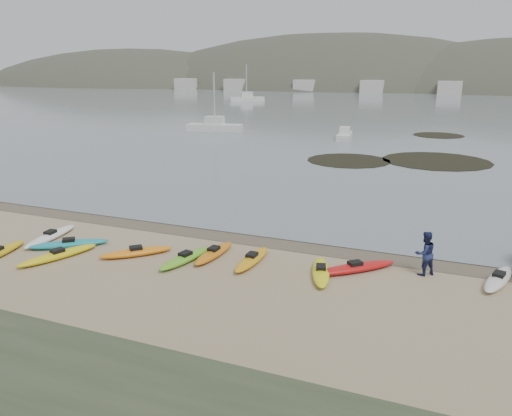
% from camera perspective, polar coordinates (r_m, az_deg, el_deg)
% --- Properties ---
extents(ground, '(600.00, 600.00, 0.00)m').
position_cam_1_polar(ground, '(25.39, 0.00, -3.26)').
color(ground, tan).
rests_on(ground, ground).
extents(wet_sand, '(60.00, 60.00, 0.00)m').
position_cam_1_polar(wet_sand, '(25.13, -0.26, -3.46)').
color(wet_sand, brown).
rests_on(wet_sand, ground).
extents(water, '(1200.00, 1200.00, 0.00)m').
position_cam_1_polar(water, '(322.47, 20.99, 13.39)').
color(water, slate).
rests_on(water, ground).
extents(kayaks, '(22.29, 8.82, 0.34)m').
position_cam_1_polar(kayaks, '(22.58, -8.50, -5.47)').
color(kayaks, orange).
rests_on(kayaks, ground).
extents(person_east, '(1.15, 1.13, 1.87)m').
position_cam_1_polar(person_east, '(21.68, 18.74, -4.93)').
color(person_east, navy).
rests_on(person_east, ground).
extents(kelp_mats, '(16.03, 28.16, 0.04)m').
position_cam_1_polar(kelp_mats, '(51.33, 17.39, 5.86)').
color(kelp_mats, black).
rests_on(kelp_mats, water).
extents(moored_boats, '(97.03, 71.21, 1.20)m').
position_cam_1_polar(moored_boats, '(99.75, 15.21, 10.87)').
color(moored_boats, silver).
rests_on(moored_boats, ground).
extents(far_town, '(199.00, 5.00, 4.00)m').
position_cam_1_polar(far_town, '(167.39, 21.51, 12.65)').
color(far_town, beige).
rests_on(far_town, ground).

